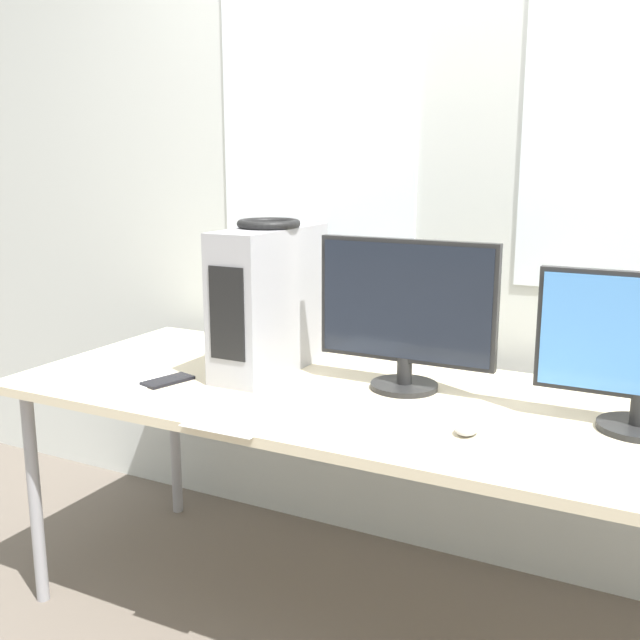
# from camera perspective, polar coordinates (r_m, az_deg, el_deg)

# --- Properties ---
(wall_back) EXTENTS (8.00, 0.07, 2.70)m
(wall_back) POSITION_cam_1_polar(r_m,az_deg,el_deg) (2.53, 11.32, 11.00)
(wall_back) COLOR silver
(wall_back) RESTS_ON ground_plane
(desk) EXTENTS (2.33, 0.86, 0.74)m
(desk) POSITION_cam_1_polar(r_m,az_deg,el_deg) (2.11, 6.28, -7.15)
(desk) COLOR beige
(desk) RESTS_ON ground_plane
(pc_tower) EXTENTS (0.17, 0.47, 0.45)m
(pc_tower) POSITION_cam_1_polar(r_m,az_deg,el_deg) (2.33, -3.85, 1.52)
(pc_tower) COLOR #9E9EA3
(pc_tower) RESTS_ON desk
(headphones) EXTENTS (0.19, 0.19, 0.03)m
(headphones) POSITION_cam_1_polar(r_m,az_deg,el_deg) (2.30, -3.93, 7.34)
(headphones) COLOR black
(headphones) RESTS_ON pc_tower
(monitor_main) EXTENTS (0.53, 0.20, 0.44)m
(monitor_main) POSITION_cam_1_polar(r_m,az_deg,el_deg) (2.14, 6.55, 0.70)
(monitor_main) COLOR black
(monitor_main) RESTS_ON desk
(keyboard) EXTENTS (0.48, 0.14, 0.02)m
(keyboard) POSITION_cam_1_polar(r_m,az_deg,el_deg) (1.98, 2.83, -6.82)
(keyboard) COLOR silver
(keyboard) RESTS_ON desk
(mouse) EXTENTS (0.06, 0.08, 0.03)m
(mouse) POSITION_cam_1_polar(r_m,az_deg,el_deg) (1.87, 11.15, -8.07)
(mouse) COLOR #B2B2B7
(mouse) RESTS_ON desk
(cell_phone) EXTENTS (0.11, 0.17, 0.01)m
(cell_phone) POSITION_cam_1_polar(r_m,az_deg,el_deg) (2.29, -11.53, -4.55)
(cell_phone) COLOR black
(cell_phone) RESTS_ON desk
(paper_sheet_left) EXTENTS (0.23, 0.31, 0.00)m
(paper_sheet_left) POSITION_cam_1_polar(r_m,az_deg,el_deg) (2.32, -14.99, -4.65)
(paper_sheet_left) COLOR white
(paper_sheet_left) RESTS_ON desk
(paper_sheet_front) EXTENTS (0.21, 0.30, 0.00)m
(paper_sheet_front) POSITION_cam_1_polar(r_m,az_deg,el_deg) (1.98, -5.70, -7.16)
(paper_sheet_front) COLOR white
(paper_sheet_front) RESTS_ON desk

